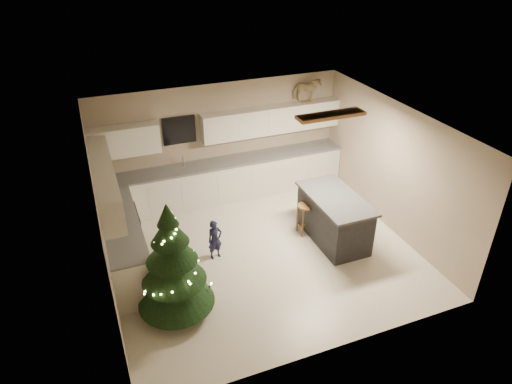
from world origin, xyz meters
The scene contains 8 objects.
ground_plane centered at (0.00, 0.00, 0.00)m, with size 5.50×5.50×0.00m, color beige.
room_shell centered at (0.02, 0.00, 1.75)m, with size 5.52×5.02×2.61m.
cabinetry centered at (-0.91, 1.65, 0.76)m, with size 5.50×3.20×2.00m.
island centered at (1.47, -0.06, 0.48)m, with size 0.90×1.70×0.95m.
bar_stool centered at (1.05, 0.31, 0.49)m, with size 0.34×0.34×0.65m.
christmas_tree centered at (-1.85, -0.89, 0.83)m, with size 1.26×1.22×2.02m.
toddler centered at (-0.87, 0.21, 0.39)m, with size 0.29×0.19×0.79m, color #161836.
rocking_horse centered at (1.99, 2.32, 2.28)m, with size 0.64×0.37×0.53m.
Camera 1 is at (-2.67, -6.43, 5.34)m, focal length 32.00 mm.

